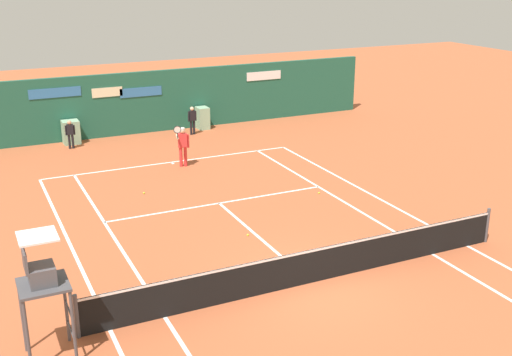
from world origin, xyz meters
name	(u,v)px	position (x,y,z in m)	size (l,w,h in m)	color
ground_plane	(301,273)	(0.00, 0.58, 0.00)	(80.00, 80.00, 0.01)	#B25633
tennis_net	(312,265)	(0.00, 0.00, 0.51)	(12.10, 0.10, 1.07)	#4C4C51
sponsor_back_wall	(135,104)	(-0.02, 16.97, 1.45)	(25.00, 1.02, 2.99)	#1E5642
umpire_chair	(42,279)	(-6.67, -0.49, 1.83)	(1.00, 1.00, 2.81)	#47474C
player_on_baseline	(183,143)	(0.27, 10.94, 0.98)	(0.77, 0.67, 1.85)	red
ball_kid_centre_post	(192,119)	(2.37, 15.61, 0.79)	(0.45, 0.22, 1.37)	black
ball_kid_right_post	(70,132)	(-3.40, 15.61, 0.74)	(0.43, 0.20, 1.29)	black
tennis_ball_by_sideline	(319,193)	(3.63, 5.74, 0.03)	(0.07, 0.07, 0.07)	#CCE033
tennis_ball_mid_court	(144,193)	(-2.11, 8.44, 0.03)	(0.07, 0.07, 0.07)	#CCE033
tennis_ball_near_service_line	(248,235)	(-0.27, 3.43, 0.03)	(0.07, 0.07, 0.07)	#CCE033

